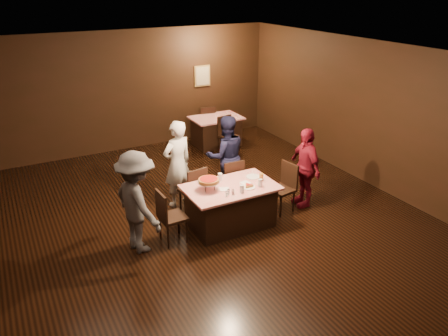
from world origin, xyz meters
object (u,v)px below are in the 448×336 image
at_px(pizza_stand, 209,181).
at_px(glass_amber, 261,177).
at_px(plate_empty, 253,177).
at_px(chair_back_near, 229,136).
at_px(glass_front_right, 260,183).
at_px(back_table, 216,131).
at_px(chair_far_left, 192,190).
at_px(glass_back, 220,177).
at_px(diner_red_shirt, 305,167).
at_px(chair_end_left, 173,216).
at_px(chair_end_right, 282,188).
at_px(glass_front_left, 242,189).
at_px(diner_grey_knit, 137,202).
at_px(chair_far_right, 230,181).
at_px(chair_back_far, 206,122).
at_px(diner_navy_hoodie, 226,156).
at_px(main_table, 230,206).
at_px(diner_white_jacket, 178,164).

height_order(pizza_stand, glass_amber, pizza_stand).
xyz_separation_m(plate_empty, glass_amber, (0.05, -0.20, 0.06)).
height_order(chair_back_near, glass_front_right, chair_back_near).
xyz_separation_m(back_table, chair_far_left, (-2.08, -3.07, 0.09)).
bearing_deg(glass_back, diner_red_shirt, -8.95).
xyz_separation_m(chair_end_left, chair_end_right, (2.20, 0.00, 0.00)).
bearing_deg(diner_red_shirt, glass_front_right, -70.01).
bearing_deg(chair_far_left, glass_front_left, 104.85).
bearing_deg(glass_front_left, diner_grey_knit, 168.88).
bearing_deg(chair_back_near, chair_end_left, -141.33).
height_order(chair_far_right, glass_back, chair_far_right).
height_order(chair_end_left, plate_empty, chair_end_left).
distance_m(chair_back_far, diner_red_shirt, 4.40).
distance_m(diner_navy_hoodie, pizza_stand, 1.44).
bearing_deg(back_table, main_table, -113.76).
bearing_deg(chair_back_near, chair_end_right, -110.16).
bearing_deg(chair_end_left, glass_back, -76.04).
height_order(chair_back_near, diner_red_shirt, diner_red_shirt).
relative_size(diner_white_jacket, glass_amber, 12.25).
height_order(chair_far_left, chair_back_far, same).
relative_size(chair_end_left, pizza_stand, 2.50).
relative_size(main_table, chair_back_near, 1.68).
distance_m(chair_far_right, diner_grey_knit, 2.22).
bearing_deg(diner_grey_knit, plate_empty, -99.53).
bearing_deg(chair_back_near, diner_white_jacket, -148.01).
xyz_separation_m(chair_back_near, glass_back, (-1.73, -2.82, 0.37)).
xyz_separation_m(main_table, chair_far_left, (-0.40, 0.75, 0.09)).
relative_size(main_table, chair_end_right, 1.68).
height_order(chair_back_near, diner_navy_hoodie, diner_navy_hoodie).
xyz_separation_m(main_table, chair_end_left, (-1.10, 0.00, 0.09)).
relative_size(chair_far_right, pizza_stand, 2.50).
height_order(diner_grey_knit, glass_front_left, diner_grey_knit).
relative_size(back_table, pizza_stand, 3.42).
distance_m(main_table, diner_navy_hoodie, 1.34).
xyz_separation_m(chair_far_right, plate_empty, (0.15, -0.60, 0.30)).
relative_size(chair_end_left, glass_front_right, 6.79).
bearing_deg(glass_amber, pizza_stand, 174.29).
height_order(main_table, diner_navy_hoodie, diner_navy_hoodie).
relative_size(glass_front_left, glass_front_right, 1.00).
bearing_deg(glass_amber, diner_white_jacket, 131.96).
distance_m(main_table, plate_empty, 0.69).
relative_size(main_table, glass_front_right, 11.43).
xyz_separation_m(diner_red_shirt, glass_front_right, (-1.20, -0.28, 0.06)).
xyz_separation_m(chair_far_left, chair_far_right, (0.80, 0.00, 0.00)).
height_order(glass_front_right, glass_back, same).
relative_size(chair_back_far, diner_grey_knit, 0.56).
height_order(diner_red_shirt, glass_front_left, diner_red_shirt).
bearing_deg(diner_navy_hoodie, diner_red_shirt, 147.02).
xyz_separation_m(diner_white_jacket, pizza_stand, (0.10, -1.13, 0.09)).
relative_size(diner_navy_hoodie, diner_red_shirt, 1.07).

